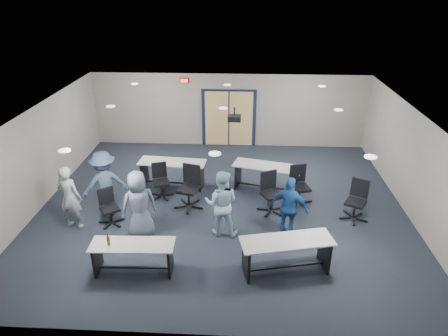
# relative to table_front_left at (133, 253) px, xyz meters

# --- Properties ---
(floor) EXTENTS (10.00, 10.00, 0.00)m
(floor) POSITION_rel_table_front_left_xyz_m (1.74, 2.86, -0.50)
(floor) COLOR black
(floor) RESTS_ON ground
(back_wall) EXTENTS (10.00, 0.04, 2.70)m
(back_wall) POSITION_rel_table_front_left_xyz_m (1.74, 7.36, 0.85)
(back_wall) COLOR gray
(back_wall) RESTS_ON floor
(front_wall) EXTENTS (10.00, 0.04, 2.70)m
(front_wall) POSITION_rel_table_front_left_xyz_m (1.74, -1.64, 0.85)
(front_wall) COLOR gray
(front_wall) RESTS_ON floor
(left_wall) EXTENTS (0.04, 9.00, 2.70)m
(left_wall) POSITION_rel_table_front_left_xyz_m (-3.26, 2.86, 0.85)
(left_wall) COLOR gray
(left_wall) RESTS_ON floor
(right_wall) EXTENTS (0.04, 9.00, 2.70)m
(right_wall) POSITION_rel_table_front_left_xyz_m (6.74, 2.86, 0.85)
(right_wall) COLOR gray
(right_wall) RESTS_ON floor
(ceiling) EXTENTS (10.00, 9.00, 0.04)m
(ceiling) POSITION_rel_table_front_left_xyz_m (1.74, 2.86, 2.20)
(ceiling) COLOR silver
(ceiling) RESTS_ON back_wall
(double_door) EXTENTS (2.00, 0.07, 2.20)m
(double_door) POSITION_rel_table_front_left_xyz_m (1.74, 7.33, 0.55)
(double_door) COLOR black
(double_door) RESTS_ON back_wall
(exit_sign) EXTENTS (0.32, 0.07, 0.18)m
(exit_sign) POSITION_rel_table_front_left_xyz_m (0.14, 7.31, 1.95)
(exit_sign) COLOR black
(exit_sign) RESTS_ON back_wall
(ceiling_projector) EXTENTS (0.35, 0.32, 0.37)m
(ceiling_projector) POSITION_rel_table_front_left_xyz_m (2.04, 3.36, 1.91)
(ceiling_projector) COLOR black
(ceiling_projector) RESTS_ON ceiling
(ceiling_can_lights) EXTENTS (6.24, 5.74, 0.02)m
(ceiling_can_lights) POSITION_rel_table_front_left_xyz_m (1.74, 3.11, 2.17)
(ceiling_can_lights) COLOR silver
(ceiling_can_lights) RESTS_ON ceiling
(table_front_left) EXTENTS (1.79, 0.65, 0.98)m
(table_front_left) POSITION_rel_table_front_left_xyz_m (0.00, 0.00, 0.00)
(table_front_left) COLOR #A4A29B
(table_front_left) RESTS_ON floor
(table_front_right) EXTENTS (2.06, 1.06, 0.80)m
(table_front_right) POSITION_rel_table_front_left_xyz_m (3.26, 0.19, 0.05)
(table_front_right) COLOR #A4A29B
(table_front_right) RESTS_ON floor
(table_back_left) EXTENTS (2.04, 0.83, 0.81)m
(table_back_left) POSITION_rel_table_front_left_xyz_m (0.19, 3.96, 0.06)
(table_back_left) COLOR #A4A29B
(table_back_left) RESTS_ON floor
(table_back_right) EXTENTS (2.09, 1.14, 0.94)m
(table_back_right) POSITION_rel_table_front_left_xyz_m (3.02, 3.84, 0.06)
(table_back_right) COLOR #A4A29B
(table_back_right) RESTS_ON floor
(chair_back_a) EXTENTS (0.81, 0.81, 1.01)m
(chair_back_a) POSITION_rel_table_front_left_xyz_m (-0.04, 3.26, 0.01)
(chair_back_a) COLOR black
(chair_back_a) RESTS_ON floor
(chair_back_b) EXTENTS (0.94, 0.94, 1.20)m
(chair_back_b) POSITION_rel_table_front_left_xyz_m (0.83, 2.74, 0.10)
(chair_back_b) COLOR black
(chair_back_b) RESTS_ON floor
(chair_back_c) EXTENTS (0.95, 0.95, 1.12)m
(chair_back_c) POSITION_rel_table_front_left_xyz_m (3.10, 2.62, 0.07)
(chair_back_c) COLOR black
(chair_back_c) RESTS_ON floor
(chair_back_d) EXTENTS (0.87, 0.87, 1.12)m
(chair_back_d) POSITION_rel_table_front_left_xyz_m (3.89, 3.07, 0.06)
(chair_back_d) COLOR black
(chair_back_d) RESTS_ON floor
(chair_loose_left) EXTENTS (0.84, 0.84, 0.95)m
(chair_loose_left) POSITION_rel_table_front_left_xyz_m (-1.07, 1.81, -0.02)
(chair_loose_left) COLOR black
(chair_loose_left) RESTS_ON floor
(chair_loose_right) EXTENTS (0.92, 0.92, 1.08)m
(chair_loose_right) POSITION_rel_table_front_left_xyz_m (5.25, 2.35, 0.04)
(chair_loose_right) COLOR black
(chair_loose_right) RESTS_ON floor
(person_gray) EXTENTS (0.69, 0.53, 1.70)m
(person_gray) POSITION_rel_table_front_left_xyz_m (-1.98, 1.64, 0.35)
(person_gray) COLOR #939CA1
(person_gray) RESTS_ON floor
(person_plaid) EXTENTS (1.01, 0.90, 1.74)m
(person_plaid) POSITION_rel_table_front_left_xyz_m (-0.16, 1.33, 0.38)
(person_plaid) COLOR slate
(person_plaid) RESTS_ON floor
(person_lightblue) EXTENTS (0.88, 0.71, 1.71)m
(person_lightblue) POSITION_rel_table_front_left_xyz_m (1.80, 1.54, 0.36)
(person_lightblue) COLOR #A2C4D7
(person_lightblue) RESTS_ON floor
(person_navy) EXTENTS (1.01, 0.71, 1.59)m
(person_navy) POSITION_rel_table_front_left_xyz_m (3.44, 1.52, 0.30)
(person_navy) COLOR navy
(person_navy) RESTS_ON floor
(person_back) EXTENTS (1.35, 1.16, 1.82)m
(person_back) POSITION_rel_table_front_left_xyz_m (-1.30, 2.28, 0.41)
(person_back) COLOR #394B68
(person_back) RESTS_ON floor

